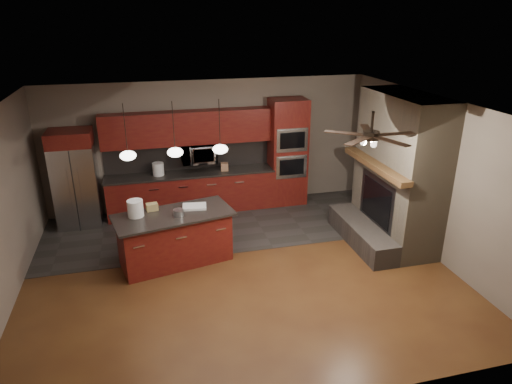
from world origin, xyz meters
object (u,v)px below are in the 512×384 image
object	(u,v)px
counter_bucket	(158,169)
counter_box	(225,167)
white_bucket	(135,208)
oven_tower	(288,152)
microwave	(199,153)
refrigerator	(76,179)
cardboard_box	(152,207)
paint_tray	(194,207)
kitchen_island	(175,238)
paint_can	(179,213)

from	to	relation	value
counter_bucket	counter_box	bearing A→B (deg)	-2.04
white_bucket	counter_bucket	size ratio (longest dim) A/B	1.05
oven_tower	microwave	world-z (taller)	oven_tower
refrigerator	white_bucket	xyz separation A→B (m)	(1.16, -1.99, 0.07)
white_bucket	counter_box	world-z (taller)	white_bucket
cardboard_box	counter_box	size ratio (longest dim) A/B	1.11
oven_tower	white_bucket	xyz separation A→B (m)	(-3.32, -2.06, -0.13)
paint_tray	counter_bucket	distance (m)	2.02
oven_tower	kitchen_island	xyz separation A→B (m)	(-2.71, -2.12, -0.73)
paint_can	cardboard_box	world-z (taller)	cardboard_box
white_bucket	paint_can	world-z (taller)	white_bucket
kitchen_island	counter_bucket	world-z (taller)	counter_bucket
oven_tower	counter_box	size ratio (longest dim) A/B	13.64
oven_tower	microwave	xyz separation A→B (m)	(-1.98, 0.06, 0.11)
white_bucket	counter_bucket	world-z (taller)	white_bucket
oven_tower	paint_can	size ratio (longest dim) A/B	13.61
refrigerator	counter_bucket	distance (m)	1.64
refrigerator	counter_bucket	bearing A→B (deg)	2.85
microwave	counter_bucket	world-z (taller)	microwave
paint_can	cardboard_box	distance (m)	0.55
oven_tower	refrigerator	xyz separation A→B (m)	(-4.48, -0.07, -0.20)
refrigerator	cardboard_box	distance (m)	2.30
white_bucket	paint_tray	size ratio (longest dim) A/B	0.69
white_bucket	cardboard_box	xyz separation A→B (m)	(0.27, 0.19, -0.08)
cardboard_box	counter_box	distance (m)	2.44
white_bucket	paint_can	xyz separation A→B (m)	(0.69, -0.16, -0.08)
paint_tray	kitchen_island	bearing A→B (deg)	-147.09
paint_can	counter_bucket	size ratio (longest dim) A/B	0.65
paint_can	paint_tray	world-z (taller)	paint_can
microwave	counter_bucket	size ratio (longest dim) A/B	2.71
paint_can	paint_tray	size ratio (longest dim) A/B	0.43
kitchen_island	white_bucket	xyz separation A→B (m)	(-0.61, 0.06, 0.60)
kitchen_island	oven_tower	bearing A→B (deg)	25.87
microwave	kitchen_island	distance (m)	2.45
refrigerator	paint_can	size ratio (longest dim) A/B	11.34
paint_tray	counter_bucket	size ratio (longest dim) A/B	1.52
white_bucket	cardboard_box	world-z (taller)	white_bucket
refrigerator	counter_bucket	xyz separation A→B (m)	(1.63, 0.08, 0.04)
counter_bucket	paint_can	bearing A→B (deg)	-84.46
white_bucket	paint_tray	world-z (taller)	white_bucket
paint_can	counter_bucket	xyz separation A→B (m)	(-0.22, 2.23, 0.06)
refrigerator	cardboard_box	bearing A→B (deg)	-51.52
refrigerator	white_bucket	distance (m)	2.30
kitchen_island	counter_box	world-z (taller)	counter_box
paint_tray	counter_box	distance (m)	2.10
paint_can	paint_tray	distance (m)	0.41
paint_can	paint_tray	bearing A→B (deg)	43.43
counter_bucket	microwave	bearing A→B (deg)	3.29
microwave	counter_bucket	distance (m)	0.91
paint_tray	counter_bucket	world-z (taller)	counter_bucket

